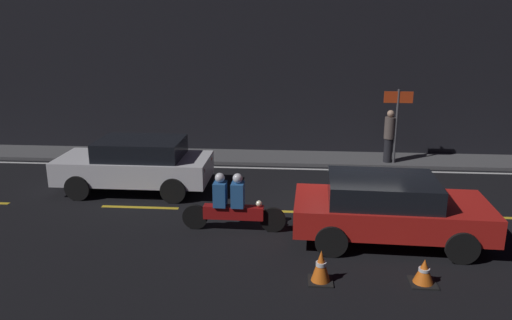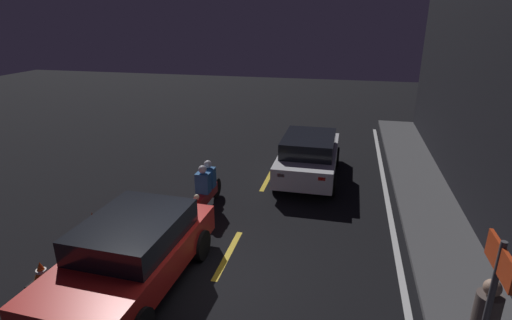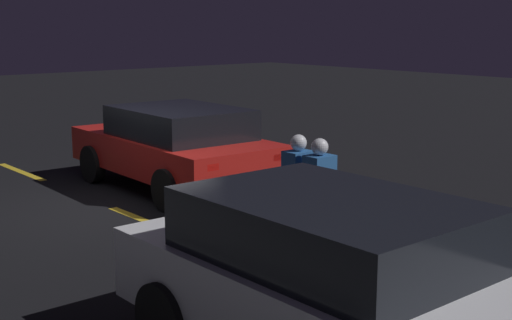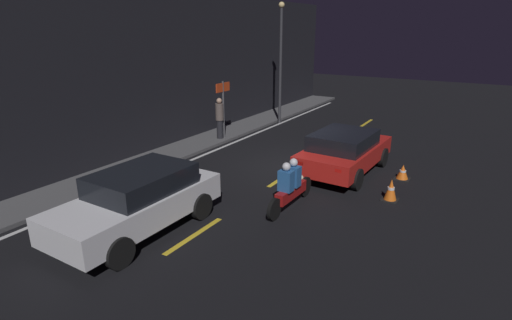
{
  "view_description": "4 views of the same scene",
  "coord_description": "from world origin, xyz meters",
  "px_view_note": "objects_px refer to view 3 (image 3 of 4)",
  "views": [
    {
      "loc": [
        -1.61,
        -11.67,
        4.66
      ],
      "look_at": [
        -2.56,
        0.59,
        1.16
      ],
      "focal_mm": 35.0,
      "sensor_mm": 36.0,
      "label": 1
    },
    {
      "loc": [
        6.36,
        2.34,
        5.05
      ],
      "look_at": [
        -3.77,
        0.0,
        1.28
      ],
      "focal_mm": 28.0,
      "sensor_mm": 36.0,
      "label": 2
    },
    {
      "loc": [
        -9.5,
        5.17,
        2.82
      ],
      "look_at": [
        -3.16,
        -0.21,
        1.19
      ],
      "focal_mm": 50.0,
      "sensor_mm": 36.0,
      "label": 3
    },
    {
      "loc": [
        -11.82,
        -5.56,
        4.62
      ],
      "look_at": [
        -2.27,
        0.28,
        0.89
      ],
      "focal_mm": 28.0,
      "sensor_mm": 36.0,
      "label": 4
    }
  ],
  "objects_px": {
    "sedan_white": "(343,286)",
    "taxi_red": "(176,145)",
    "motorcycle": "(306,191)",
    "traffic_cone_mid": "(246,159)",
    "traffic_cone_near": "(318,170)"
  },
  "relations": [
    {
      "from": "sedan_white",
      "to": "motorcycle",
      "type": "distance_m",
      "value": 3.86
    },
    {
      "from": "motorcycle",
      "to": "traffic_cone_near",
      "type": "xyz_separation_m",
      "value": [
        1.93,
        -2.18,
        -0.32
      ]
    },
    {
      "from": "traffic_cone_near",
      "to": "taxi_red",
      "type": "bearing_deg",
      "value": 51.86
    },
    {
      "from": "motorcycle",
      "to": "taxi_red",
      "type": "bearing_deg",
      "value": -3.29
    },
    {
      "from": "traffic_cone_near",
      "to": "traffic_cone_mid",
      "type": "bearing_deg",
      "value": 2.33
    },
    {
      "from": "taxi_red",
      "to": "traffic_cone_near",
      "type": "height_order",
      "value": "taxi_red"
    },
    {
      "from": "sedan_white",
      "to": "traffic_cone_near",
      "type": "bearing_deg",
      "value": 136.53
    },
    {
      "from": "motorcycle",
      "to": "traffic_cone_near",
      "type": "distance_m",
      "value": 2.93
    },
    {
      "from": "traffic_cone_mid",
      "to": "traffic_cone_near",
      "type": "bearing_deg",
      "value": -177.67
    },
    {
      "from": "traffic_cone_mid",
      "to": "taxi_red",
      "type": "bearing_deg",
      "value": 101.04
    },
    {
      "from": "traffic_cone_near",
      "to": "sedan_white",
      "type": "bearing_deg",
      "value": 136.28
    },
    {
      "from": "traffic_cone_near",
      "to": "traffic_cone_mid",
      "type": "height_order",
      "value": "traffic_cone_near"
    },
    {
      "from": "taxi_red",
      "to": "motorcycle",
      "type": "relative_size",
      "value": 1.76
    },
    {
      "from": "sedan_white",
      "to": "taxi_red",
      "type": "xyz_separation_m",
      "value": [
        6.39,
        -2.75,
        -0.03
      ]
    },
    {
      "from": "sedan_white",
      "to": "traffic_cone_mid",
      "type": "xyz_separation_m",
      "value": [
        6.75,
        -4.59,
        -0.56
      ]
    }
  ]
}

